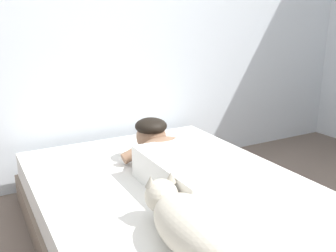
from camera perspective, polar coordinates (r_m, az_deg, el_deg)
The scene contains 7 objects.
back_wall at distance 2.87m, azimuth -9.21°, elevation 16.97°, with size 4.65×0.12×2.50m.
bed at distance 2.09m, azimuth 1.58°, elevation -13.58°, with size 1.43×2.00×0.34m.
pillow at distance 2.49m, azimuth 0.91°, elevation -2.82°, with size 0.52×0.32×0.11m, color white.
person_lying at distance 2.06m, azimuth 1.98°, elevation -5.51°, with size 0.43×0.92×0.27m.
dog at distance 1.49m, azimuth 3.42°, elevation -14.60°, with size 0.26×0.57×0.21m.
coffee_cup at distance 2.31m, azimuth 0.80°, elevation -4.89°, with size 0.12×0.09×0.07m.
cell_phone at distance 2.19m, azimuth 7.65°, elevation -7.19°, with size 0.07×0.14×0.01m, color black.
Camera 1 is at (-0.98, -1.17, 1.20)m, focal length 39.87 mm.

